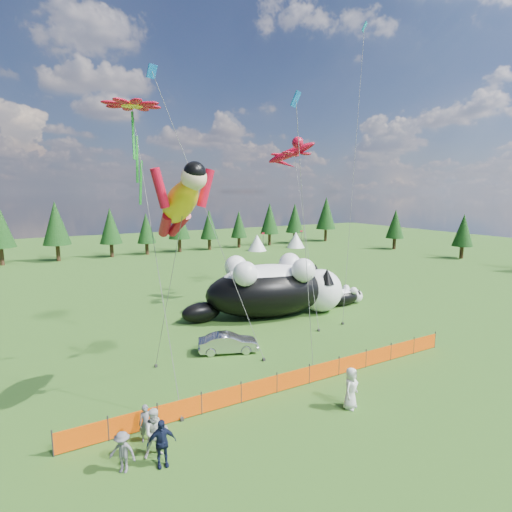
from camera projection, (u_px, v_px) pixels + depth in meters
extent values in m
plane|color=#17390A|center=(264.00, 366.00, 23.03)|extent=(160.00, 160.00, 0.00)
cylinder|color=#262626|center=(53.00, 443.00, 15.06)|extent=(0.06, 0.06, 1.10)
cylinder|color=#262626|center=(108.00, 428.00, 16.02)|extent=(0.06, 0.06, 1.10)
cylinder|color=#262626|center=(158.00, 415.00, 16.98)|extent=(0.06, 0.06, 1.10)
cylinder|color=#262626|center=(202.00, 403.00, 17.95)|extent=(0.06, 0.06, 1.10)
cylinder|color=#262626|center=(241.00, 392.00, 18.91)|extent=(0.06, 0.06, 1.10)
cylinder|color=#262626|center=(277.00, 383.00, 19.87)|extent=(0.06, 0.06, 1.10)
cylinder|color=#262626|center=(309.00, 374.00, 20.83)|extent=(0.06, 0.06, 1.10)
cylinder|color=#262626|center=(339.00, 366.00, 21.79)|extent=(0.06, 0.06, 1.10)
cylinder|color=#262626|center=(366.00, 358.00, 22.76)|extent=(0.06, 0.06, 1.10)
cylinder|color=#262626|center=(391.00, 352.00, 23.72)|extent=(0.06, 0.06, 1.10)
cylinder|color=#262626|center=(414.00, 345.00, 24.68)|extent=(0.06, 0.06, 1.10)
cylinder|color=#262626|center=(435.00, 340.00, 25.64)|extent=(0.06, 0.06, 1.10)
cube|color=#FF5105|center=(81.00, 437.00, 15.55)|extent=(2.00, 0.04, 0.90)
cube|color=#FF5105|center=(134.00, 423.00, 16.51)|extent=(2.00, 0.04, 0.90)
cube|color=#FF5105|center=(180.00, 410.00, 17.47)|extent=(2.00, 0.04, 0.90)
cube|color=#FF5105|center=(222.00, 398.00, 18.44)|extent=(2.00, 0.04, 0.90)
cube|color=#FF5105|center=(259.00, 388.00, 19.40)|extent=(2.00, 0.04, 0.90)
cube|color=#FF5105|center=(293.00, 379.00, 20.36)|extent=(2.00, 0.04, 0.90)
cube|color=#FF5105|center=(324.00, 371.00, 21.32)|extent=(2.00, 0.04, 0.90)
cube|color=#FF5105|center=(353.00, 363.00, 22.28)|extent=(2.00, 0.04, 0.90)
cube|color=#FF5105|center=(379.00, 356.00, 23.24)|extent=(2.00, 0.04, 0.90)
cube|color=#FF5105|center=(402.00, 349.00, 24.21)|extent=(2.00, 0.04, 0.90)
cube|color=#FF5105|center=(424.00, 343.00, 25.17)|extent=(2.00, 0.04, 0.90)
ellipsoid|color=black|center=(267.00, 292.00, 32.00)|extent=(10.82, 6.73, 4.02)
ellipsoid|color=white|center=(268.00, 280.00, 31.84)|extent=(8.14, 4.90, 2.46)
sphere|color=white|center=(321.00, 290.00, 33.37)|extent=(3.57, 3.57, 3.57)
sphere|color=#D0515F|center=(337.00, 289.00, 33.81)|extent=(0.50, 0.50, 0.50)
ellipsoid|color=black|center=(201.00, 312.00, 30.67)|extent=(3.39, 2.20, 1.56)
cone|color=black|center=(327.00, 276.00, 32.13)|extent=(1.25, 1.25, 1.25)
cone|color=black|center=(315.00, 271.00, 34.16)|extent=(1.25, 1.25, 1.25)
sphere|color=white|center=(290.00, 264.00, 33.77)|extent=(1.88, 1.88, 1.88)
sphere|color=white|center=(303.00, 270.00, 31.03)|extent=(1.88, 1.88, 1.88)
sphere|color=white|center=(236.00, 267.00, 32.43)|extent=(1.88, 1.88, 1.88)
sphere|color=white|center=(245.00, 274.00, 29.69)|extent=(1.88, 1.88, 1.88)
ellipsoid|color=black|center=(343.00, 298.00, 35.32)|extent=(3.44, 1.67, 1.36)
ellipsoid|color=white|center=(343.00, 294.00, 35.26)|extent=(2.60, 1.19, 0.83)
sphere|color=white|center=(356.00, 296.00, 36.12)|extent=(1.21, 1.21, 1.21)
sphere|color=#D0515F|center=(360.00, 295.00, 36.38)|extent=(0.17, 0.17, 0.17)
ellipsoid|color=black|center=(327.00, 305.00, 34.47)|extent=(1.07, 0.55, 0.53)
cone|color=black|center=(359.00, 292.00, 35.74)|extent=(0.42, 0.42, 0.42)
cone|color=black|center=(353.00, 290.00, 36.36)|extent=(0.42, 0.42, 0.42)
sphere|color=white|center=(346.00, 288.00, 36.05)|extent=(0.64, 0.64, 0.64)
sphere|color=white|center=(354.00, 291.00, 35.21)|extent=(0.64, 0.64, 0.64)
sphere|color=white|center=(333.00, 290.00, 35.25)|extent=(0.64, 0.64, 0.64)
sphere|color=white|center=(340.00, 293.00, 34.42)|extent=(0.64, 0.64, 0.64)
imported|color=silver|center=(228.00, 343.00, 24.92)|extent=(3.91, 2.45, 1.22)
imported|color=#5E5D63|center=(146.00, 423.00, 16.01)|extent=(0.63, 0.48, 1.53)
imported|color=silver|center=(156.00, 433.00, 15.06)|extent=(0.97, 0.62, 1.91)
imported|color=#131934|center=(161.00, 443.00, 14.52)|extent=(1.13, 0.68, 1.81)
imported|color=#5E5D63|center=(122.00, 452.00, 14.22)|extent=(1.09, 1.02, 1.54)
imported|color=silver|center=(351.00, 388.00, 18.41)|extent=(1.14, 0.98, 1.97)
cylinder|color=#595959|center=(166.00, 294.00, 20.33)|extent=(0.03, 0.03, 10.25)
cube|color=#262626|center=(156.00, 366.00, 22.87)|extent=(0.15, 0.15, 0.16)
cylinder|color=#595959|center=(304.00, 232.00, 31.96)|extent=(0.03, 0.03, 15.82)
cube|color=#262626|center=(319.00, 330.00, 28.77)|extent=(0.15, 0.15, 0.16)
cylinder|color=#595959|center=(155.00, 249.00, 18.99)|extent=(0.03, 0.03, 15.48)
cube|color=#262626|center=(182.00, 419.00, 17.52)|extent=(0.15, 0.15, 0.16)
cube|color=green|center=(134.00, 159.00, 20.91)|extent=(0.22, 0.22, 4.82)
cylinder|color=#595959|center=(207.00, 213.00, 24.06)|extent=(0.03, 0.03, 18.74)
cube|color=#262626|center=(264.00, 360.00, 23.72)|extent=(0.15, 0.15, 0.16)
cylinder|color=#595959|center=(354.00, 168.00, 31.55)|extent=(0.03, 0.03, 24.26)
cube|color=#262626|center=(343.00, 323.00, 30.23)|extent=(0.15, 0.15, 0.16)
cylinder|color=#595959|center=(305.00, 238.00, 21.61)|extent=(0.03, 0.03, 14.67)
cube|color=#262626|center=(313.00, 370.00, 22.37)|extent=(0.15, 0.15, 0.16)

